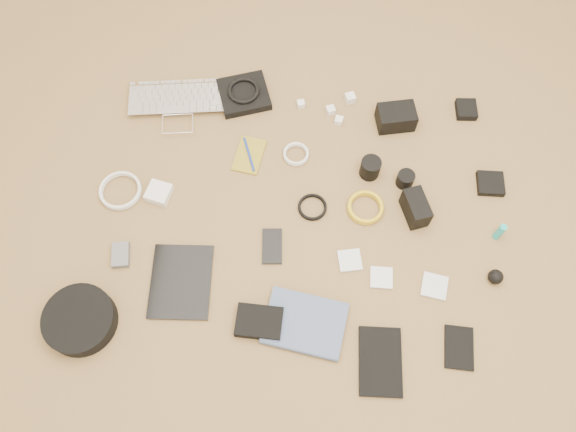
# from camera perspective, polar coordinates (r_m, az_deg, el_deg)

# --- Properties ---
(laptop) EXTENTS (0.41, 0.31, 0.03)m
(laptop) POSITION_cam_1_polar(r_m,az_deg,el_deg) (2.17, -11.05, 10.49)
(laptop) COLOR silver
(laptop) RESTS_ON ground
(headphone_pouch) EXTENTS (0.23, 0.22, 0.03)m
(headphone_pouch) POSITION_cam_1_polar(r_m,az_deg,el_deg) (2.18, -4.49, 12.22)
(headphone_pouch) COLOR black
(headphone_pouch) RESTS_ON ground
(headphones) EXTENTS (0.14, 0.14, 0.02)m
(headphones) POSITION_cam_1_polar(r_m,az_deg,el_deg) (2.16, -4.54, 12.59)
(headphones) COLOR black
(headphones) RESTS_ON headphone_pouch
(charger_a) EXTENTS (0.03, 0.03, 0.03)m
(charger_a) POSITION_cam_1_polar(r_m,az_deg,el_deg) (2.15, 1.31, 11.29)
(charger_a) COLOR white
(charger_a) RESTS_ON ground
(charger_b) EXTENTS (0.04, 0.04, 0.03)m
(charger_b) POSITION_cam_1_polar(r_m,az_deg,el_deg) (2.14, 4.35, 10.66)
(charger_b) COLOR white
(charger_b) RESTS_ON ground
(charger_c) EXTENTS (0.04, 0.04, 0.03)m
(charger_c) POSITION_cam_1_polar(r_m,az_deg,el_deg) (2.18, 6.33, 11.81)
(charger_c) COLOR white
(charger_c) RESTS_ON ground
(charger_d) EXTENTS (0.03, 0.03, 0.03)m
(charger_d) POSITION_cam_1_polar(r_m,az_deg,el_deg) (2.12, 5.18, 9.63)
(charger_d) COLOR white
(charger_d) RESTS_ON ground
(dslr_camera) EXTENTS (0.15, 0.12, 0.08)m
(dslr_camera) POSITION_cam_1_polar(r_m,az_deg,el_deg) (2.12, 10.91, 9.82)
(dslr_camera) COLOR black
(dslr_camera) RESTS_ON ground
(lens_pouch) EXTENTS (0.08, 0.09, 0.03)m
(lens_pouch) POSITION_cam_1_polar(r_m,az_deg,el_deg) (2.24, 17.65, 10.27)
(lens_pouch) COLOR black
(lens_pouch) RESTS_ON ground
(notebook_olive) EXTENTS (0.11, 0.16, 0.01)m
(notebook_olive) POSITION_cam_1_polar(r_m,az_deg,el_deg) (2.04, -3.97, 6.18)
(notebook_olive) COLOR olive
(notebook_olive) RESTS_ON ground
(pen_blue) EXTENTS (0.06, 0.14, 0.01)m
(pen_blue) POSITION_cam_1_polar(r_m,az_deg,el_deg) (2.04, -3.99, 6.30)
(pen_blue) COLOR #142EA4
(pen_blue) RESTS_ON notebook_olive
(cable_white_a) EXTENTS (0.10, 0.10, 0.01)m
(cable_white_a) POSITION_cam_1_polar(r_m,az_deg,el_deg) (2.04, 0.82, 6.23)
(cable_white_a) COLOR silver
(cable_white_a) RESTS_ON ground
(lens_a) EXTENTS (0.07, 0.07, 0.08)m
(lens_a) POSITION_cam_1_polar(r_m,az_deg,el_deg) (2.00, 8.35, 4.86)
(lens_a) COLOR black
(lens_a) RESTS_ON ground
(lens_b) EXTENTS (0.07, 0.07, 0.06)m
(lens_b) POSITION_cam_1_polar(r_m,az_deg,el_deg) (2.01, 11.83, 3.68)
(lens_b) COLOR black
(lens_b) RESTS_ON ground
(card_reader) EXTENTS (0.09, 0.09, 0.02)m
(card_reader) POSITION_cam_1_polar(r_m,az_deg,el_deg) (2.10, 19.87, 3.12)
(card_reader) COLOR black
(card_reader) RESTS_ON ground
(power_brick) EXTENTS (0.09, 0.09, 0.03)m
(power_brick) POSITION_cam_1_polar(r_m,az_deg,el_deg) (2.00, -12.98, 2.30)
(power_brick) COLOR white
(power_brick) RESTS_ON ground
(cable_white_b) EXTENTS (0.16, 0.16, 0.01)m
(cable_white_b) POSITION_cam_1_polar(r_m,az_deg,el_deg) (2.05, -16.62, 2.41)
(cable_white_b) COLOR silver
(cable_white_b) RESTS_ON ground
(cable_black) EXTENTS (0.12, 0.12, 0.01)m
(cable_black) POSITION_cam_1_polar(r_m,az_deg,el_deg) (1.94, 2.48, 0.85)
(cable_black) COLOR black
(cable_black) RESTS_ON ground
(cable_yellow) EXTENTS (0.17, 0.17, 0.01)m
(cable_yellow) POSITION_cam_1_polar(r_m,az_deg,el_deg) (1.96, 7.84, 0.78)
(cable_yellow) COLOR gold
(cable_yellow) RESTS_ON ground
(flash) EXTENTS (0.10, 0.13, 0.09)m
(flash) POSITION_cam_1_polar(r_m,az_deg,el_deg) (1.94, 12.84, 0.80)
(flash) COLOR black
(flash) RESTS_ON ground
(lens_cleaner) EXTENTS (0.03, 0.03, 0.08)m
(lens_cleaner) POSITION_cam_1_polar(r_m,az_deg,el_deg) (1.99, 20.71, -1.51)
(lens_cleaner) COLOR #1AABAF
(lens_cleaner) RESTS_ON ground
(battery_charger) EXTENTS (0.07, 0.09, 0.02)m
(battery_charger) POSITION_cam_1_polar(r_m,az_deg,el_deg) (1.95, -16.63, -3.81)
(battery_charger) COLOR #5A5B5F
(battery_charger) RESTS_ON ground
(tablet) EXTENTS (0.21, 0.27, 0.01)m
(tablet) POSITION_cam_1_polar(r_m,az_deg,el_deg) (1.87, -10.82, -6.55)
(tablet) COLOR black
(tablet) RESTS_ON ground
(phone) EXTENTS (0.08, 0.13, 0.01)m
(phone) POSITION_cam_1_polar(r_m,az_deg,el_deg) (1.88, -1.62, -3.09)
(phone) COLOR black
(phone) RESTS_ON ground
(filter_case_left) EXTENTS (0.09, 0.09, 0.01)m
(filter_case_left) POSITION_cam_1_polar(r_m,az_deg,el_deg) (1.88, 6.30, -4.51)
(filter_case_left) COLOR silver
(filter_case_left) RESTS_ON ground
(filter_case_mid) EXTENTS (0.07, 0.07, 0.01)m
(filter_case_mid) POSITION_cam_1_polar(r_m,az_deg,el_deg) (1.87, 9.46, -6.20)
(filter_case_mid) COLOR silver
(filter_case_mid) RESTS_ON ground
(filter_case_right) EXTENTS (0.09, 0.09, 0.01)m
(filter_case_right) POSITION_cam_1_polar(r_m,az_deg,el_deg) (1.90, 14.65, -6.92)
(filter_case_right) COLOR silver
(filter_case_right) RESTS_ON ground
(air_blower) EXTENTS (0.06, 0.06, 0.05)m
(air_blower) POSITION_cam_1_polar(r_m,az_deg,el_deg) (1.95, 20.34, -5.82)
(air_blower) COLOR black
(air_blower) RESTS_ON ground
(headphone_case) EXTENTS (0.24, 0.24, 0.06)m
(headphone_case) POSITION_cam_1_polar(r_m,az_deg,el_deg) (1.90, -20.37, -9.88)
(headphone_case) COLOR black
(headphone_case) RESTS_ON ground
(drive_case) EXTENTS (0.15, 0.11, 0.04)m
(drive_case) POSITION_cam_1_polar(r_m,az_deg,el_deg) (1.79, -2.95, -10.70)
(drive_case) COLOR black
(drive_case) RESTS_ON ground
(paperback) EXTENTS (0.27, 0.22, 0.02)m
(paperback) POSITION_cam_1_polar(r_m,az_deg,el_deg) (1.78, 1.03, -13.69)
(paperback) COLOR #475779
(paperback) RESTS_ON ground
(notebook_black_a) EXTENTS (0.14, 0.22, 0.02)m
(notebook_black_a) POSITION_cam_1_polar(r_m,az_deg,el_deg) (1.80, 9.36, -14.37)
(notebook_black_a) COLOR black
(notebook_black_a) RESTS_ON ground
(notebook_black_b) EXTENTS (0.09, 0.14, 0.01)m
(notebook_black_b) POSITION_cam_1_polar(r_m,az_deg,el_deg) (1.86, 16.98, -12.67)
(notebook_black_b) COLOR black
(notebook_black_b) RESTS_ON ground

